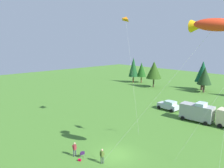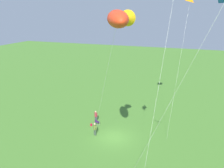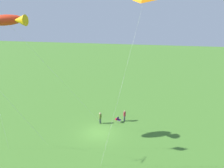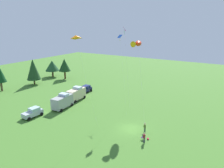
{
  "view_description": "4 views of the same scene",
  "coord_description": "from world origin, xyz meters",
  "px_view_note": "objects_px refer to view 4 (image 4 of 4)",
  "views": [
    {
      "loc": [
        17.27,
        -16.86,
        13.2
      ],
      "look_at": [
        0.25,
        -1.02,
        8.81
      ],
      "focal_mm": 35.0,
      "sensor_mm": 36.0,
      "label": 1
    },
    {
      "loc": [
        23.0,
        7.9,
        15.1
      ],
      "look_at": [
        -1.61,
        -0.86,
        6.61
      ],
      "focal_mm": 35.0,
      "sensor_mm": 36.0,
      "label": 2
    },
    {
      "loc": [
        -6.53,
        25.08,
        15.83
      ],
      "look_at": [
        -2.35,
        2.29,
        7.91
      ],
      "focal_mm": 35.0,
      "sensor_mm": 36.0,
      "label": 3
    },
    {
      "loc": [
        -32.95,
        -16.02,
        18.86
      ],
      "look_at": [
        -2.79,
        2.46,
        8.94
      ],
      "focal_mm": 35.0,
      "sensor_mm": 36.0,
      "label": 4
    }
  ],
  "objects_px": {
    "kite_diamond_blue": "(120,39)",
    "kite_delta_orange": "(76,37)",
    "backpack_on_grass": "(148,139)",
    "kite_diamond_rainbow": "(125,32)",
    "person_kite_flyer": "(145,127)",
    "van_camper_beige": "(76,94)",
    "van_motorhome_grey": "(62,101)",
    "car_silver_compact": "(33,112)",
    "folding_chair": "(143,137)",
    "person_spectator": "(144,137)",
    "car_navy_hatch": "(85,89)",
    "kite_large_fish": "(137,44)"
  },
  "relations": [
    {
      "from": "kite_diamond_blue",
      "to": "kite_delta_orange",
      "type": "relative_size",
      "value": 0.95
    },
    {
      "from": "backpack_on_grass",
      "to": "kite_diamond_rainbow",
      "type": "distance_m",
      "value": 23.13
    },
    {
      "from": "person_kite_flyer",
      "to": "van_camper_beige",
      "type": "bearing_deg",
      "value": -85.41
    },
    {
      "from": "kite_diamond_blue",
      "to": "van_motorhome_grey",
      "type": "bearing_deg",
      "value": 139.5
    },
    {
      "from": "van_motorhome_grey",
      "to": "car_silver_compact",
      "type": "bearing_deg",
      "value": 159.35
    },
    {
      "from": "backpack_on_grass",
      "to": "van_camper_beige",
      "type": "relative_size",
      "value": 0.06
    },
    {
      "from": "folding_chair",
      "to": "kite_diamond_rainbow",
      "type": "relative_size",
      "value": 0.05
    },
    {
      "from": "van_camper_beige",
      "to": "kite_diamond_blue",
      "type": "relative_size",
      "value": 0.34
    },
    {
      "from": "backpack_on_grass",
      "to": "van_motorhome_grey",
      "type": "bearing_deg",
      "value": 82.46
    },
    {
      "from": "kite_diamond_rainbow",
      "to": "backpack_on_grass",
      "type": "bearing_deg",
      "value": -136.47
    },
    {
      "from": "kite_delta_orange",
      "to": "backpack_on_grass",
      "type": "bearing_deg",
      "value": -71.74
    },
    {
      "from": "person_kite_flyer",
      "to": "folding_chair",
      "type": "relative_size",
      "value": 2.12
    },
    {
      "from": "car_silver_compact",
      "to": "kite_delta_orange",
      "type": "xyz_separation_m",
      "value": [
        0.04,
        -12.51,
        15.74
      ]
    },
    {
      "from": "folding_chair",
      "to": "person_spectator",
      "type": "relative_size",
      "value": 0.47
    },
    {
      "from": "person_spectator",
      "to": "kite_diamond_blue",
      "type": "bearing_deg",
      "value": -120.32
    },
    {
      "from": "person_spectator",
      "to": "kite_diamond_rainbow",
      "type": "distance_m",
      "value": 23.05
    },
    {
      "from": "person_kite_flyer",
      "to": "van_motorhome_grey",
      "type": "height_order",
      "value": "van_motorhome_grey"
    },
    {
      "from": "person_spectator",
      "to": "van_motorhome_grey",
      "type": "relative_size",
      "value": 0.31
    },
    {
      "from": "kite_diamond_blue",
      "to": "kite_diamond_rainbow",
      "type": "bearing_deg",
      "value": -131.72
    },
    {
      "from": "car_navy_hatch",
      "to": "person_spectator",
      "type": "bearing_deg",
      "value": -122.86
    },
    {
      "from": "backpack_on_grass",
      "to": "kite_diamond_blue",
      "type": "bearing_deg",
      "value": 44.27
    },
    {
      "from": "van_motorhome_grey",
      "to": "van_camper_beige",
      "type": "height_order",
      "value": "same"
    },
    {
      "from": "backpack_on_grass",
      "to": "kite_large_fish",
      "type": "bearing_deg",
      "value": 35.09
    },
    {
      "from": "kite_diamond_blue",
      "to": "kite_delta_orange",
      "type": "xyz_separation_m",
      "value": [
        -17.28,
        -1.61,
        1.41
      ]
    },
    {
      "from": "folding_chair",
      "to": "van_camper_beige",
      "type": "height_order",
      "value": "van_camper_beige"
    },
    {
      "from": "folding_chair",
      "to": "van_camper_beige",
      "type": "relative_size",
      "value": 0.15
    },
    {
      "from": "folding_chair",
      "to": "person_spectator",
      "type": "bearing_deg",
      "value": 55.38
    },
    {
      "from": "person_spectator",
      "to": "kite_large_fish",
      "type": "relative_size",
      "value": 0.11
    },
    {
      "from": "van_motorhome_grey",
      "to": "kite_diamond_blue",
      "type": "relative_size",
      "value": 0.34
    },
    {
      "from": "van_camper_beige",
      "to": "car_navy_hatch",
      "type": "distance_m",
      "value": 6.51
    },
    {
      "from": "van_camper_beige",
      "to": "kite_large_fish",
      "type": "distance_m",
      "value": 20.52
    },
    {
      "from": "person_spectator",
      "to": "kite_large_fish",
      "type": "xyz_separation_m",
      "value": [
        11.77,
        7.23,
        13.74
      ]
    },
    {
      "from": "person_spectator",
      "to": "car_silver_compact",
      "type": "xyz_separation_m",
      "value": [
        -2.61,
        23.86,
        -0.07
      ]
    },
    {
      "from": "kite_diamond_blue",
      "to": "kite_delta_orange",
      "type": "height_order",
      "value": "kite_delta_orange"
    },
    {
      "from": "backpack_on_grass",
      "to": "kite_diamond_rainbow",
      "type": "bearing_deg",
      "value": 43.53
    },
    {
      "from": "car_silver_compact",
      "to": "kite_delta_orange",
      "type": "height_order",
      "value": "kite_delta_orange"
    },
    {
      "from": "folding_chair",
      "to": "kite_diamond_blue",
      "type": "relative_size",
      "value": 0.05
    },
    {
      "from": "van_motorhome_grey",
      "to": "kite_delta_orange",
      "type": "distance_m",
      "value": 19.61
    },
    {
      "from": "folding_chair",
      "to": "kite_diamond_blue",
      "type": "xyz_separation_m",
      "value": [
        13.9,
        12.44,
        14.79
      ]
    },
    {
      "from": "car_silver_compact",
      "to": "van_motorhome_grey",
      "type": "distance_m",
      "value": 7.06
    },
    {
      "from": "kite_delta_orange",
      "to": "kite_diamond_blue",
      "type": "bearing_deg",
      "value": 5.32
    },
    {
      "from": "backpack_on_grass",
      "to": "van_motorhome_grey",
      "type": "xyz_separation_m",
      "value": [
        2.93,
        22.14,
        1.53
      ]
    },
    {
      "from": "kite_diamond_blue",
      "to": "car_silver_compact",
      "type": "bearing_deg",
      "value": 147.81
    },
    {
      "from": "kite_diamond_blue",
      "to": "kite_large_fish",
      "type": "bearing_deg",
      "value": -117.11
    },
    {
      "from": "person_kite_flyer",
      "to": "kite_diamond_blue",
      "type": "xyz_separation_m",
      "value": [
        11.31,
        11.6,
        14.26
      ]
    },
    {
      "from": "car_navy_hatch",
      "to": "kite_delta_orange",
      "type": "distance_m",
      "value": 28.02
    },
    {
      "from": "person_spectator",
      "to": "kite_diamond_blue",
      "type": "distance_m",
      "value": 24.24
    },
    {
      "from": "person_spectator",
      "to": "kite_large_fish",
      "type": "height_order",
      "value": "kite_large_fish"
    },
    {
      "from": "van_motorhome_grey",
      "to": "car_navy_hatch",
      "type": "distance_m",
      "value": 12.44
    },
    {
      "from": "person_spectator",
      "to": "kite_diamond_blue",
      "type": "xyz_separation_m",
      "value": [
        14.7,
        12.96,
        14.26
      ]
    }
  ]
}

